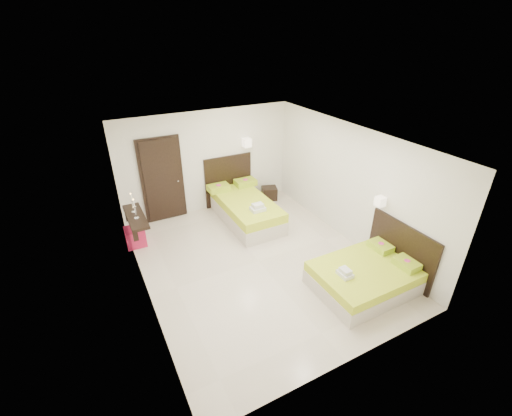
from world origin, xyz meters
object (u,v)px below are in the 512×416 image
nightstand (269,193)px  bed_single (245,207)px  bed_double (367,275)px  ottoman (135,237)px

nightstand → bed_single: bearing=-129.2°
bed_double → nightstand: size_ratio=4.49×
ottoman → bed_single: bearing=-1.8°
bed_single → bed_double: bed_single is taller
bed_double → nightstand: bed_double is taller
bed_double → ottoman: bearing=135.9°
nightstand → ottoman: 3.84m
nightstand → ottoman: ottoman is taller
bed_single → nightstand: bed_single is taller
bed_single → bed_double: 3.48m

